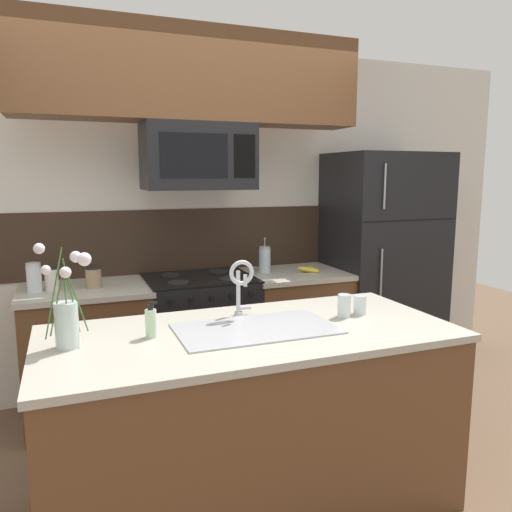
% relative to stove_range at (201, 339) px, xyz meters
% --- Properties ---
extents(ground_plane, '(10.00, 10.00, 0.00)m').
position_rel_stove_range_xyz_m(ground_plane, '(-0.00, -0.90, -0.46)').
color(ground_plane, brown).
extents(rear_partition, '(5.20, 0.10, 2.60)m').
position_rel_stove_range_xyz_m(rear_partition, '(0.30, 0.38, 0.84)').
color(rear_partition, silver).
rests_on(rear_partition, ground).
extents(splash_band, '(3.10, 0.01, 0.48)m').
position_rel_stove_range_xyz_m(splash_band, '(-0.00, 0.32, 0.69)').
color(splash_band, '#332319').
rests_on(splash_band, rear_partition).
extents(back_counter_left, '(0.83, 0.65, 0.91)m').
position_rel_stove_range_xyz_m(back_counter_left, '(-0.78, 0.00, -0.01)').
color(back_counter_left, brown).
rests_on(back_counter_left, ground).
extents(back_counter_right, '(0.77, 0.65, 0.91)m').
position_rel_stove_range_xyz_m(back_counter_right, '(0.75, 0.00, -0.01)').
color(back_counter_right, brown).
rests_on(back_counter_right, ground).
extents(stove_range, '(0.76, 0.64, 0.93)m').
position_rel_stove_range_xyz_m(stove_range, '(0.00, 0.00, 0.00)').
color(stove_range, black).
rests_on(stove_range, ground).
extents(microwave, '(0.74, 0.40, 0.45)m').
position_rel_stove_range_xyz_m(microwave, '(0.00, -0.02, 1.31)').
color(microwave, black).
extents(upper_cabinet_band, '(2.30, 0.34, 0.60)m').
position_rel_stove_range_xyz_m(upper_cabinet_band, '(-0.03, -0.05, 1.83)').
color(upper_cabinet_band, brown).
extents(refrigerator, '(0.86, 0.74, 1.82)m').
position_rel_stove_range_xyz_m(refrigerator, '(1.55, 0.02, 0.45)').
color(refrigerator, black).
rests_on(refrigerator, ground).
extents(storage_jar_tall, '(0.09, 0.09, 0.19)m').
position_rel_stove_range_xyz_m(storage_jar_tall, '(-1.08, -0.02, 0.54)').
color(storage_jar_tall, silver).
rests_on(storage_jar_tall, back_counter_left).
extents(storage_jar_medium, '(0.09, 0.09, 0.15)m').
position_rel_stove_range_xyz_m(storage_jar_medium, '(-0.98, 0.00, 0.52)').
color(storage_jar_medium, silver).
rests_on(storage_jar_medium, back_counter_left).
extents(storage_jar_short, '(0.10, 0.10, 0.14)m').
position_rel_stove_range_xyz_m(storage_jar_short, '(-0.72, -0.02, 0.52)').
color(storage_jar_short, '#997F5B').
rests_on(storage_jar_short, back_counter_left).
extents(banana_bunch, '(0.19, 0.12, 0.08)m').
position_rel_stove_range_xyz_m(banana_bunch, '(0.85, -0.06, 0.47)').
color(banana_bunch, yellow).
rests_on(banana_bunch, back_counter_right).
extents(french_press, '(0.09, 0.09, 0.27)m').
position_rel_stove_range_xyz_m(french_press, '(0.53, 0.06, 0.55)').
color(french_press, silver).
rests_on(french_press, back_counter_right).
extents(island_counter, '(1.96, 0.90, 0.91)m').
position_rel_stove_range_xyz_m(island_counter, '(-0.07, -1.25, -0.01)').
color(island_counter, brown).
rests_on(island_counter, ground).
extents(kitchen_sink, '(0.76, 0.44, 0.16)m').
position_rel_stove_range_xyz_m(kitchen_sink, '(-0.05, -1.25, 0.38)').
color(kitchen_sink, '#ADAFB5').
rests_on(kitchen_sink, island_counter).
extents(sink_faucet, '(0.14, 0.14, 0.31)m').
position_rel_stove_range_xyz_m(sink_faucet, '(-0.04, -1.03, 0.65)').
color(sink_faucet, '#B7BABF').
rests_on(sink_faucet, island_counter).
extents(dish_soap_bottle, '(0.06, 0.05, 0.16)m').
position_rel_stove_range_xyz_m(dish_soap_bottle, '(-0.54, -1.19, 0.52)').
color(dish_soap_bottle, beige).
rests_on(dish_soap_bottle, island_counter).
extents(drinking_glass, '(0.07, 0.07, 0.12)m').
position_rel_stove_range_xyz_m(drinking_glass, '(0.46, -1.21, 0.51)').
color(drinking_glass, silver).
rests_on(drinking_glass, island_counter).
extents(spare_glass, '(0.07, 0.07, 0.10)m').
position_rel_stove_range_xyz_m(spare_glass, '(0.57, -1.20, 0.50)').
color(spare_glass, silver).
rests_on(spare_glass, island_counter).
extents(flower_vase, '(0.22, 0.14, 0.47)m').
position_rel_stove_range_xyz_m(flower_vase, '(-0.89, -1.21, 0.59)').
color(flower_vase, silver).
rests_on(flower_vase, island_counter).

